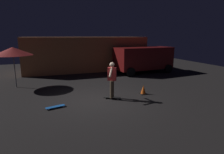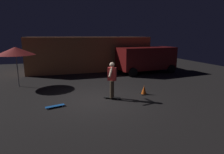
{
  "view_description": "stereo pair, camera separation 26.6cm",
  "coord_description": "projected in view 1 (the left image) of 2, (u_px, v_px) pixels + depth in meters",
  "views": [
    {
      "loc": [
        -2.15,
        -8.06,
        2.89
      ],
      "look_at": [
        0.66,
        0.01,
        1.05
      ],
      "focal_mm": 30.45,
      "sensor_mm": 36.0,
      "label": 1
    },
    {
      "loc": [
        -1.9,
        -8.15,
        2.89
      ],
      "look_at": [
        0.66,
        0.01,
        1.05
      ],
      "focal_mm": 30.45,
      "sensor_mm": 36.0,
      "label": 2
    }
  ],
  "objects": [
    {
      "name": "skater",
      "position": [
        112.0,
        77.0,
        8.74
      ],
      "size": [
        0.59,
        0.88,
        1.67
      ],
      "color": "brown",
      "rests_on": "skateboard_ridden"
    },
    {
      "name": "low_building",
      "position": [
        85.0,
        53.0,
        16.79
      ],
      "size": [
        10.09,
        4.08,
        2.82
      ],
      "color": "#C67A47",
      "rests_on": "ground_plane"
    },
    {
      "name": "skateboard_ridden",
      "position": [
        112.0,
        98.0,
        8.95
      ],
      "size": [
        0.77,
        0.58,
        0.07
      ],
      "color": "black",
      "rests_on": "ground_plane"
    },
    {
      "name": "patio_umbrella",
      "position": [
        13.0,
        51.0,
        10.55
      ],
      "size": [
        2.1,
        2.1,
        2.3
      ],
      "color": "slate",
      "rests_on": "ground_plane"
    },
    {
      "name": "parked_van",
      "position": [
        144.0,
        58.0,
        15.22
      ],
      "size": [
        4.78,
        2.64,
        2.03
      ],
      "color": "maroon",
      "rests_on": "ground_plane"
    },
    {
      "name": "traffic_cone",
      "position": [
        143.0,
        90.0,
        9.65
      ],
      "size": [
        0.34,
        0.34,
        0.46
      ],
      "color": "black",
      "rests_on": "ground_plane"
    },
    {
      "name": "skateboard_spare",
      "position": [
        55.0,
        107.0,
        7.79
      ],
      "size": [
        0.81,
        0.39,
        0.07
      ],
      "color": "#1959B2",
      "rests_on": "ground_plane"
    },
    {
      "name": "ground_plane",
      "position": [
        99.0,
        100.0,
        8.75
      ],
      "size": [
        28.0,
        28.0,
        0.0
      ],
      "primitive_type": "plane",
      "color": "black"
    }
  ]
}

